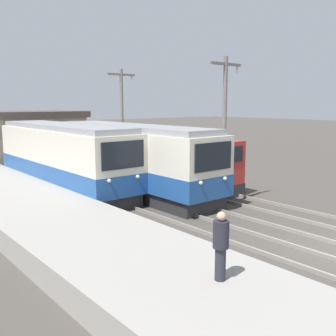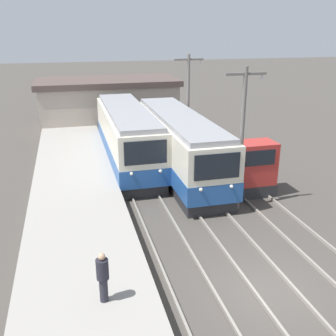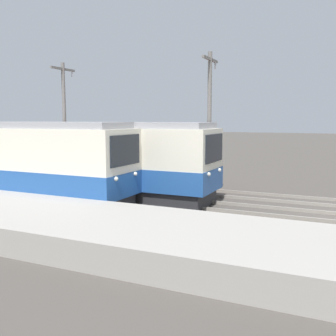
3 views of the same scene
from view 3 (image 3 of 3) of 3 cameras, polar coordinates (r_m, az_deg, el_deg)
The scene contains 5 objects.
commuter_train_left at distance 20.10m, azimuth -21.41°, elevation 0.39°, with size 2.84×12.42×3.82m.
commuter_train_center at distance 20.47m, azimuth -10.52°, elevation 0.86°, with size 2.84×12.84×3.80m.
shunting_locomotive at distance 21.76m, azimuth 0.07°, elevation -0.13°, with size 2.40×4.66×3.00m.
catenary_mast_mid at distance 19.14m, azimuth 6.02°, elevation 6.85°, with size 2.00×0.20×7.11m.
catenary_mast_far at distance 23.45m, azimuth -14.78°, elevation 6.70°, with size 2.00×0.20×7.11m.
Camera 3 is at (-16.43, 0.38, 3.96)m, focal length 42.00 mm.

